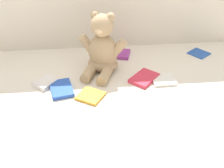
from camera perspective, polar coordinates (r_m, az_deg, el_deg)
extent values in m
plane|color=silver|center=(1.29, -0.14, -1.20)|extent=(3.20, 3.20, 0.00)
ellipsoid|color=tan|center=(1.40, -1.76, 6.24)|extent=(0.17, 0.15, 0.18)
ellipsoid|color=tan|center=(1.43, -1.78, 4.02)|extent=(0.18, 0.17, 0.07)
sphere|color=tan|center=(1.34, -1.93, 11.31)|extent=(0.14, 0.14, 0.10)
ellipsoid|color=beige|center=(1.31, -2.46, 10.37)|extent=(0.05, 0.05, 0.03)
sphere|color=tan|center=(1.35, -3.33, 13.18)|extent=(0.05, 0.05, 0.04)
sphere|color=tan|center=(1.33, -0.28, 12.88)|extent=(0.05, 0.05, 0.04)
cylinder|color=tan|center=(1.41, -4.84, 7.70)|extent=(0.09, 0.07, 0.10)
cylinder|color=tan|center=(1.36, 1.23, 6.92)|extent=(0.09, 0.07, 0.10)
cylinder|color=tan|center=(1.37, -4.56, 2.01)|extent=(0.08, 0.11, 0.05)
cylinder|color=tan|center=(1.34, -1.46, 1.52)|extent=(0.08, 0.11, 0.05)
cube|color=white|center=(1.37, 9.92, 0.79)|extent=(0.11, 0.10, 0.01)
cube|color=#953593|center=(1.56, 2.06, 5.81)|extent=(0.09, 0.11, 0.02)
cube|color=silver|center=(1.36, -12.74, 0.30)|extent=(0.12, 0.13, 0.02)
cube|color=#D42C43|center=(1.37, 6.27, 1.15)|extent=(0.16, 0.16, 0.02)
cube|color=#244FB4|center=(1.31, -9.78, -0.93)|extent=(0.12, 0.15, 0.02)
cube|color=#204FA9|center=(1.65, 16.50, 5.79)|extent=(0.13, 0.13, 0.01)
cube|color=gold|center=(1.25, -4.18, -2.31)|extent=(0.14, 0.14, 0.01)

